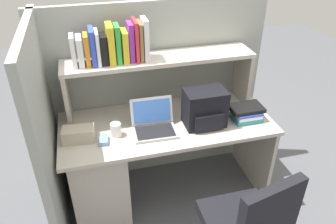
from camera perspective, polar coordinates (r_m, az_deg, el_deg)
name	(u,v)px	position (r m, az deg, el deg)	size (l,w,h in m)	color
ground_plane	(167,191)	(3.00, -0.25, -13.41)	(8.00, 8.00, 0.00)	#595B60
desk	(119,163)	(2.68, -8.43, -8.69)	(1.60, 0.70, 0.73)	beige
cubicle_partition_rear	(155,94)	(2.83, -2.23, 3.15)	(1.84, 0.05, 1.55)	#939991
cubicle_partition_left	(48,138)	(2.44, -19.75, -4.19)	(0.05, 1.06, 1.55)	#939991
overhead_hutch	(160,69)	(2.54, -1.45, 7.35)	(1.44, 0.28, 0.45)	#B3A99C
reference_books_on_shelf	(113,45)	(2.40, -9.45, 11.24)	(0.53, 0.19, 0.29)	white
laptop	(154,124)	(2.43, -2.46, -2.07)	(0.32, 0.27, 0.22)	#B7BABF
backpack	(205,109)	(2.46, 6.33, 0.60)	(0.30, 0.22, 0.28)	black
computer_mouse	(104,140)	(2.37, -10.91, -4.75)	(0.06, 0.10, 0.03)	#7299C6
paper_cup	(116,130)	(2.40, -8.89, -2.98)	(0.08, 0.08, 0.10)	white
tissue_box	(79,134)	(2.40, -15.03, -3.71)	(0.22, 0.12, 0.10)	#BFB299
desk_book_stack	(246,113)	(2.62, 13.22, -0.10)	(0.25, 0.18, 0.11)	teal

